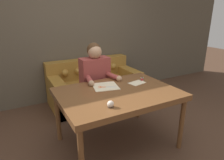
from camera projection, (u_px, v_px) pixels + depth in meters
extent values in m
plane|color=#4C3323|center=(121.00, 148.00, 2.60)|extent=(16.00, 16.00, 0.00)
cube|color=brown|center=(70.00, 33.00, 3.78)|extent=(8.00, 0.06, 2.60)
cube|color=brown|center=(118.00, 94.00, 2.47)|extent=(1.45, 1.03, 0.07)
cylinder|color=brown|center=(81.00, 159.00, 1.91)|extent=(0.06, 0.06, 0.69)
cylinder|color=brown|center=(181.00, 124.00, 2.51)|extent=(0.06, 0.06, 0.69)
cylinder|color=brown|center=(58.00, 117.00, 2.67)|extent=(0.06, 0.06, 0.69)
cylinder|color=brown|center=(139.00, 98.00, 3.27)|extent=(0.06, 0.06, 0.69)
cube|color=olive|center=(95.00, 92.00, 3.85)|extent=(1.66, 0.87, 0.44)
cube|color=olive|center=(88.00, 68.00, 3.99)|extent=(1.66, 0.22, 0.37)
cube|color=olive|center=(57.00, 95.00, 3.49)|extent=(0.20, 0.87, 0.60)
cube|color=olive|center=(127.00, 82.00, 4.15)|extent=(0.20, 0.87, 0.60)
sphere|color=olive|center=(65.00, 73.00, 3.65)|extent=(0.13, 0.13, 0.13)
sphere|color=olive|center=(78.00, 71.00, 3.77)|extent=(0.13, 0.13, 0.13)
sphere|color=olive|center=(90.00, 69.00, 3.88)|extent=(0.13, 0.13, 0.13)
sphere|color=olive|center=(102.00, 68.00, 3.99)|extent=(0.13, 0.13, 0.13)
sphere|color=olive|center=(113.00, 66.00, 4.10)|extent=(0.13, 0.13, 0.13)
cube|color=white|center=(111.00, 80.00, 3.82)|extent=(0.38, 0.29, 0.00)
cylinder|color=#33281E|center=(96.00, 106.00, 3.21)|extent=(0.28, 0.28, 0.48)
cube|color=#993D38|center=(95.00, 76.00, 3.04)|extent=(0.43, 0.22, 0.56)
sphere|color=tan|center=(95.00, 52.00, 2.91)|extent=(0.20, 0.20, 0.20)
sphere|color=#472D19|center=(94.00, 50.00, 2.92)|extent=(0.21, 0.21, 0.21)
cylinder|color=#993D38|center=(90.00, 80.00, 2.75)|extent=(0.12, 0.28, 0.07)
sphere|color=tan|center=(91.00, 83.00, 2.62)|extent=(0.08, 0.08, 0.08)
cylinder|color=#993D38|center=(113.00, 76.00, 2.91)|extent=(0.11, 0.28, 0.07)
sphere|color=tan|center=(119.00, 79.00, 2.81)|extent=(0.08, 0.08, 0.08)
cube|color=beige|center=(105.00, 86.00, 2.61)|extent=(0.38, 0.38, 0.00)
cube|color=beige|center=(137.00, 83.00, 2.74)|extent=(0.25, 0.19, 0.00)
cube|color=silver|center=(111.00, 87.00, 2.60)|extent=(0.13, 0.05, 0.00)
cube|color=#D1511E|center=(103.00, 87.00, 2.58)|extent=(0.09, 0.03, 0.00)
torus|color=#D1511E|center=(100.00, 88.00, 2.57)|extent=(0.04, 0.04, 0.01)
cube|color=silver|center=(111.00, 87.00, 2.58)|extent=(0.11, 0.09, 0.00)
cube|color=#D1511E|center=(103.00, 87.00, 2.59)|extent=(0.08, 0.06, 0.00)
torus|color=#D1511E|center=(100.00, 87.00, 2.60)|extent=(0.04, 0.04, 0.01)
cylinder|color=silver|center=(106.00, 87.00, 2.59)|extent=(0.01, 0.01, 0.01)
cylinder|color=red|center=(142.00, 79.00, 2.83)|extent=(0.03, 0.03, 0.04)
cylinder|color=beige|center=(142.00, 78.00, 2.82)|extent=(0.04, 0.04, 0.00)
cylinder|color=beige|center=(142.00, 81.00, 2.83)|extent=(0.04, 0.04, 0.00)
cylinder|color=#4C3828|center=(111.00, 107.00, 2.04)|extent=(0.06, 0.06, 0.01)
sphere|color=beige|center=(111.00, 104.00, 2.03)|extent=(0.07, 0.07, 0.07)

